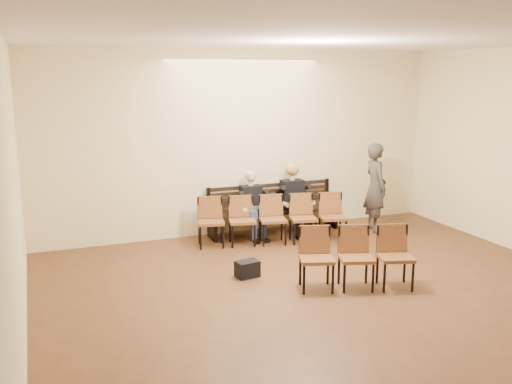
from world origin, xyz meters
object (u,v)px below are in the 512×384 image
at_px(seated_woman, 294,201).
at_px(laptop, 256,209).
at_px(water_bottle, 303,206).
at_px(chair_row_back, 356,258).
at_px(bench, 274,221).
at_px(chair_row_front, 273,220).
at_px(passerby, 376,181).
at_px(bag, 247,269).
at_px(seated_man, 253,206).

xyz_separation_m(seated_woman, laptop, (-0.84, -0.13, -0.06)).
height_order(water_bottle, chair_row_back, chair_row_back).
bearing_deg(bench, chair_row_back, -91.06).
bearing_deg(water_bottle, chair_row_front, -158.30).
distance_m(laptop, passerby, 2.43).
height_order(water_bottle, bag, water_bottle).
xyz_separation_m(bench, laptop, (-0.47, -0.25, 0.35)).
distance_m(bench, passerby, 2.13).
distance_m(water_bottle, passerby, 1.53).
distance_m(water_bottle, bag, 2.55).
relative_size(water_bottle, bag, 0.71).
relative_size(seated_man, bag, 3.48).
height_order(seated_woman, bag, seated_woman).
relative_size(bench, seated_woman, 2.07).
height_order(bench, seated_woman, seated_woman).
xyz_separation_m(seated_woman, passerby, (1.52, -0.48, 0.37)).
relative_size(bag, chair_row_back, 0.21).
xyz_separation_m(bench, seated_man, (-0.49, -0.12, 0.37)).
bearing_deg(water_bottle, bag, -135.66).
bearing_deg(bag, laptop, 64.57).
bearing_deg(passerby, seated_man, 86.46).
relative_size(seated_woman, bag, 3.67).
bearing_deg(water_bottle, seated_man, 166.06).
xyz_separation_m(seated_man, passerby, (2.38, -0.48, 0.40)).
bearing_deg(bag, water_bottle, 44.34).
xyz_separation_m(bench, chair_row_back, (-0.06, -3.12, 0.23)).
bearing_deg(chair_row_back, laptop, 115.91).
xyz_separation_m(seated_man, seated_woman, (0.86, 0.00, 0.03)).
bearing_deg(chair_row_front, seated_woman, 50.74).
distance_m(seated_man, water_bottle, 0.97).
distance_m(bench, bag, 2.51).
xyz_separation_m(chair_row_front, chair_row_back, (0.25, -2.47, 0.01)).
relative_size(seated_woman, chair_row_front, 0.46).
distance_m(seated_woman, chair_row_back, 3.03).
bearing_deg(seated_man, water_bottle, -13.94).
bearing_deg(laptop, water_bottle, -19.35).
distance_m(bag, chair_row_front, 1.83).
xyz_separation_m(water_bottle, passerby, (1.45, -0.25, 0.43)).
bearing_deg(water_bottle, passerby, -9.71).
relative_size(laptop, chair_row_back, 0.21).
bearing_deg(laptop, chair_row_front, -80.44).
bearing_deg(seated_woman, passerby, -17.54).
xyz_separation_m(seated_man, water_bottle, (0.94, -0.23, -0.03)).
distance_m(water_bottle, chair_row_front, 0.81).
bearing_deg(seated_man, passerby, -11.39).
xyz_separation_m(laptop, chair_row_back, (0.41, -2.87, -0.12)).
bearing_deg(water_bottle, laptop, 173.57).
xyz_separation_m(bench, bag, (-1.35, -2.11, -0.10)).
distance_m(laptop, water_bottle, 0.92).
distance_m(seated_man, chair_row_front, 0.58).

